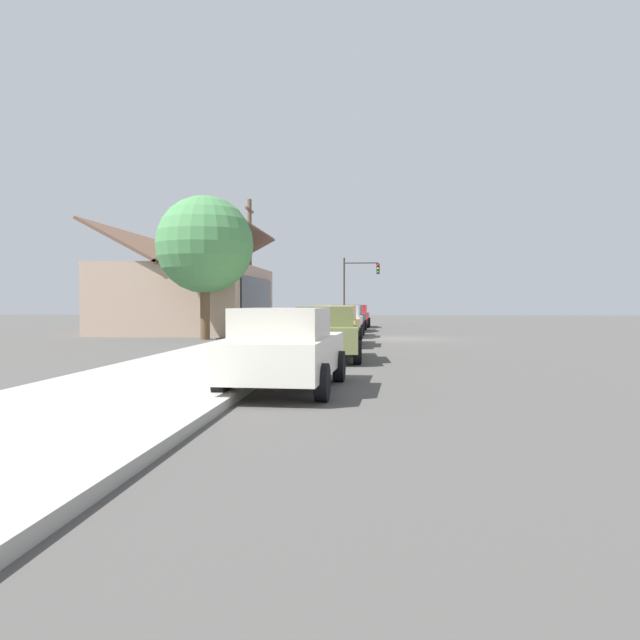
{
  "coord_description": "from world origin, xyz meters",
  "views": [
    {
      "loc": [
        -29.34,
        1.16,
        1.67
      ],
      "look_at": [
        -0.28,
        3.81,
        0.89
      ],
      "focal_mm": 34.42,
      "sensor_mm": 36.0,
      "label": 1
    }
  ],
  "objects_px": {
    "car_ivory": "(286,348)",
    "car_olive": "(326,333)",
    "utility_pole_wooden": "(250,263)",
    "car_silver": "(344,321)",
    "car_mustard": "(336,325)",
    "car_cherry": "(355,316)",
    "traffic_light_main": "(358,280)",
    "fire_hydrant_red": "(312,328)",
    "shade_tree": "(205,245)",
    "car_charcoal": "(348,318)"
  },
  "relations": [
    {
      "from": "car_mustard",
      "to": "car_cherry",
      "type": "distance_m",
      "value": 18.88
    },
    {
      "from": "utility_pole_wooden",
      "to": "fire_hydrant_red",
      "type": "xyz_separation_m",
      "value": [
        -4.62,
        -4.0,
        -3.43
      ]
    },
    {
      "from": "shade_tree",
      "to": "car_olive",
      "type": "bearing_deg",
      "value": -146.76
    },
    {
      "from": "car_mustard",
      "to": "car_silver",
      "type": "height_order",
      "value": "same"
    },
    {
      "from": "car_olive",
      "to": "shade_tree",
      "type": "bearing_deg",
      "value": 30.29
    },
    {
      "from": "car_olive",
      "to": "car_cherry",
      "type": "relative_size",
      "value": 0.96
    },
    {
      "from": "car_cherry",
      "to": "car_silver",
      "type": "bearing_deg",
      "value": -179.57
    },
    {
      "from": "utility_pole_wooden",
      "to": "shade_tree",
      "type": "bearing_deg",
      "value": 171.6
    },
    {
      "from": "car_mustard",
      "to": "car_cherry",
      "type": "height_order",
      "value": "same"
    },
    {
      "from": "car_olive",
      "to": "car_silver",
      "type": "bearing_deg",
      "value": -2.4
    },
    {
      "from": "car_silver",
      "to": "car_cherry",
      "type": "relative_size",
      "value": 0.96
    },
    {
      "from": "car_olive",
      "to": "utility_pole_wooden",
      "type": "bearing_deg",
      "value": 16.49
    },
    {
      "from": "fire_hydrant_red",
      "to": "car_mustard",
      "type": "bearing_deg",
      "value": -162.74
    },
    {
      "from": "car_silver",
      "to": "traffic_light_main",
      "type": "relative_size",
      "value": 0.86
    },
    {
      "from": "car_charcoal",
      "to": "fire_hydrant_red",
      "type": "height_order",
      "value": "car_charcoal"
    },
    {
      "from": "car_olive",
      "to": "shade_tree",
      "type": "distance_m",
      "value": 12.28
    },
    {
      "from": "car_olive",
      "to": "traffic_light_main",
      "type": "xyz_separation_m",
      "value": [
        29.11,
        -0.1,
        2.68
      ]
    },
    {
      "from": "car_charcoal",
      "to": "car_cherry",
      "type": "height_order",
      "value": "same"
    },
    {
      "from": "traffic_light_main",
      "to": "shade_tree",
      "type": "bearing_deg",
      "value": 161.28
    },
    {
      "from": "traffic_light_main",
      "to": "fire_hydrant_red",
      "type": "distance_m",
      "value": 18.29
    },
    {
      "from": "car_ivory",
      "to": "fire_hydrant_red",
      "type": "distance_m",
      "value": 17.58
    },
    {
      "from": "car_mustard",
      "to": "car_silver",
      "type": "distance_m",
      "value": 6.4
    },
    {
      "from": "car_ivory",
      "to": "car_olive",
      "type": "bearing_deg",
      "value": 0.46
    },
    {
      "from": "car_silver",
      "to": "shade_tree",
      "type": "bearing_deg",
      "value": 116.03
    },
    {
      "from": "car_ivory",
      "to": "car_silver",
      "type": "bearing_deg",
      "value": 2.35
    },
    {
      "from": "car_olive",
      "to": "shade_tree",
      "type": "relative_size",
      "value": 0.67
    },
    {
      "from": "traffic_light_main",
      "to": "fire_hydrant_red",
      "type": "bearing_deg",
      "value": 174.72
    },
    {
      "from": "car_cherry",
      "to": "shade_tree",
      "type": "height_order",
      "value": "shade_tree"
    },
    {
      "from": "fire_hydrant_red",
      "to": "car_silver",
      "type": "bearing_deg",
      "value": -40.39
    },
    {
      "from": "car_olive",
      "to": "shade_tree",
      "type": "height_order",
      "value": "shade_tree"
    },
    {
      "from": "shade_tree",
      "to": "car_cherry",
      "type": "bearing_deg",
      "value": -22.65
    },
    {
      "from": "car_charcoal",
      "to": "fire_hydrant_red",
      "type": "xyz_separation_m",
      "value": [
        -7.97,
        1.35,
        -0.32
      ]
    },
    {
      "from": "fire_hydrant_red",
      "to": "car_cherry",
      "type": "bearing_deg",
      "value": -6.38
    },
    {
      "from": "shade_tree",
      "to": "fire_hydrant_red",
      "type": "relative_size",
      "value": 9.4
    },
    {
      "from": "car_mustard",
      "to": "shade_tree",
      "type": "height_order",
      "value": "shade_tree"
    },
    {
      "from": "car_ivory",
      "to": "car_olive",
      "type": "relative_size",
      "value": 1.0
    },
    {
      "from": "car_mustard",
      "to": "utility_pole_wooden",
      "type": "bearing_deg",
      "value": 31.42
    },
    {
      "from": "car_charcoal",
      "to": "fire_hydrant_red",
      "type": "distance_m",
      "value": 8.09
    },
    {
      "from": "shade_tree",
      "to": "fire_hydrant_red",
      "type": "distance_m",
      "value": 6.38
    },
    {
      "from": "car_mustard",
      "to": "shade_tree",
      "type": "distance_m",
      "value": 8.04
    },
    {
      "from": "car_mustard",
      "to": "fire_hydrant_red",
      "type": "xyz_separation_m",
      "value": [
        4.71,
        1.46,
        -0.32
      ]
    },
    {
      "from": "car_olive",
      "to": "fire_hydrant_red",
      "type": "bearing_deg",
      "value": 5.04
    },
    {
      "from": "car_ivory",
      "to": "car_silver",
      "type": "height_order",
      "value": "same"
    },
    {
      "from": "car_mustard",
      "to": "traffic_light_main",
      "type": "bearing_deg",
      "value": 0.59
    },
    {
      "from": "car_charcoal",
      "to": "car_olive",
      "type": "bearing_deg",
      "value": -176.83
    },
    {
      "from": "car_charcoal",
      "to": "car_cherry",
      "type": "xyz_separation_m",
      "value": [
        6.2,
        -0.23,
        -0.0
      ]
    },
    {
      "from": "car_silver",
      "to": "traffic_light_main",
      "type": "distance_m",
      "value": 16.5
    },
    {
      "from": "car_mustard",
      "to": "shade_tree",
      "type": "relative_size",
      "value": 0.72
    },
    {
      "from": "utility_pole_wooden",
      "to": "car_mustard",
      "type": "bearing_deg",
      "value": -149.66
    },
    {
      "from": "shade_tree",
      "to": "utility_pole_wooden",
      "type": "bearing_deg",
      "value": -8.4
    }
  ]
}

